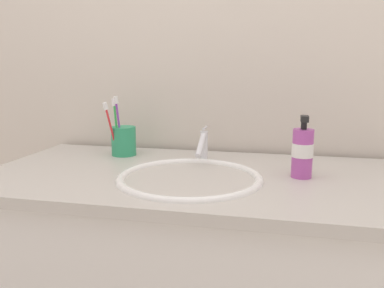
{
  "coord_description": "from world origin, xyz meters",
  "views": [
    {
      "loc": [
        0.2,
        -1.04,
        1.14
      ],
      "look_at": [
        -0.03,
        -0.03,
        0.94
      ],
      "focal_mm": 35.87,
      "sensor_mm": 36.0,
      "label": 1
    }
  ],
  "objects_px": {
    "toothbrush_green": "(116,123)",
    "soap_dispenser": "(302,152)",
    "toothbrush_cup": "(124,141)",
    "toothbrush_red": "(110,126)",
    "faucet": "(203,145)",
    "toothbrush_purple": "(119,122)"
  },
  "relations": [
    {
      "from": "faucet",
      "to": "toothbrush_green",
      "type": "bearing_deg",
      "value": 175.81
    },
    {
      "from": "faucet",
      "to": "toothbrush_cup",
      "type": "distance_m",
      "value": 0.29
    },
    {
      "from": "toothbrush_green",
      "to": "toothbrush_purple",
      "type": "distance_m",
      "value": 0.01
    },
    {
      "from": "toothbrush_red",
      "to": "toothbrush_green",
      "type": "height_order",
      "value": "toothbrush_green"
    },
    {
      "from": "faucet",
      "to": "toothbrush_red",
      "type": "relative_size",
      "value": 0.78
    },
    {
      "from": "toothbrush_green",
      "to": "toothbrush_cup",
      "type": "bearing_deg",
      "value": 54.03
    },
    {
      "from": "toothbrush_cup",
      "to": "toothbrush_red",
      "type": "bearing_deg",
      "value": -119.95
    },
    {
      "from": "toothbrush_purple",
      "to": "faucet",
      "type": "bearing_deg",
      "value": -4.93
    },
    {
      "from": "soap_dispenser",
      "to": "toothbrush_red",
      "type": "bearing_deg",
      "value": 169.97
    },
    {
      "from": "faucet",
      "to": "toothbrush_red",
      "type": "height_order",
      "value": "toothbrush_red"
    },
    {
      "from": "faucet",
      "to": "toothbrush_purple",
      "type": "distance_m",
      "value": 0.3
    },
    {
      "from": "toothbrush_red",
      "to": "toothbrush_green",
      "type": "bearing_deg",
      "value": 66.61
    },
    {
      "from": "faucet",
      "to": "soap_dispenser",
      "type": "height_order",
      "value": "soap_dispenser"
    },
    {
      "from": "faucet",
      "to": "soap_dispenser",
      "type": "relative_size",
      "value": 0.83
    },
    {
      "from": "toothbrush_green",
      "to": "toothbrush_purple",
      "type": "xyz_separation_m",
      "value": [
        0.01,
        0.0,
        0.0
      ]
    },
    {
      "from": "toothbrush_red",
      "to": "toothbrush_green",
      "type": "relative_size",
      "value": 0.95
    },
    {
      "from": "toothbrush_purple",
      "to": "soap_dispenser",
      "type": "bearing_deg",
      "value": -12.79
    },
    {
      "from": "toothbrush_green",
      "to": "soap_dispenser",
      "type": "relative_size",
      "value": 1.11
    },
    {
      "from": "faucet",
      "to": "toothbrush_purple",
      "type": "height_order",
      "value": "toothbrush_purple"
    },
    {
      "from": "toothbrush_purple",
      "to": "soap_dispenser",
      "type": "distance_m",
      "value": 0.61
    },
    {
      "from": "toothbrush_cup",
      "to": "toothbrush_green",
      "type": "relative_size",
      "value": 0.52
    },
    {
      "from": "toothbrush_red",
      "to": "toothbrush_cup",
      "type": "bearing_deg",
      "value": 60.05
    }
  ]
}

